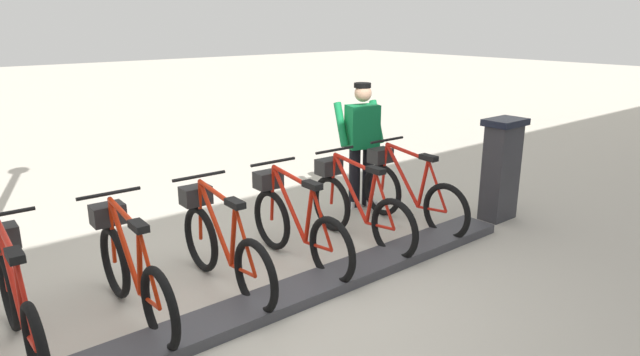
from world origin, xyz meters
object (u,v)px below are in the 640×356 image
bike_docked_1 (356,206)px  worker_near_rack (362,141)px  bike_docked_3 (222,244)px  payment_kiosk (501,168)px  bike_docked_5 (18,302)px  bike_docked_0 (408,191)px  bike_docked_2 (295,223)px  bike_docked_4 (131,270)px

bike_docked_1 → worker_near_rack: worker_near_rack is taller
bike_docked_3 → worker_near_rack: worker_near_rack is taller
payment_kiosk → bike_docked_5: payment_kiosk is taller
payment_kiosk → bike_docked_0: size_ratio=0.74×
bike_docked_1 → bike_docked_2: size_ratio=1.00×
payment_kiosk → bike_docked_2: bearing=78.3°
bike_docked_0 → bike_docked_2: same height
bike_docked_0 → bike_docked_5: bearing=90.0°
bike_docked_1 → worker_near_rack: bearing=-45.8°
bike_docked_3 → worker_near_rack: size_ratio=1.04×
payment_kiosk → worker_near_rack: bearing=35.5°
bike_docked_4 → bike_docked_5: bearing=90.0°
payment_kiosk → bike_docked_2: payment_kiosk is taller
bike_docked_2 → bike_docked_3: same height
bike_docked_5 → bike_docked_1: bearing=-90.0°
bike_docked_0 → bike_docked_1: size_ratio=1.00×
bike_docked_0 → bike_docked_2: (0.00, 1.71, 0.00)m
payment_kiosk → worker_near_rack: worker_near_rack is taller
bike_docked_1 → bike_docked_4: same height
bike_docked_0 → bike_docked_5: size_ratio=1.00×
bike_docked_5 → bike_docked_0: bearing=-90.0°
bike_docked_0 → bike_docked_1: (0.00, 0.86, 0.00)m
bike_docked_0 → bike_docked_3: same height
payment_kiosk → bike_docked_5: 5.38m
bike_docked_2 → worker_near_rack: 2.01m
bike_docked_3 → bike_docked_1: bearing=-90.0°
payment_kiosk → bike_docked_1: payment_kiosk is taller
bike_docked_1 → bike_docked_4: bearing=90.0°
bike_docked_3 → bike_docked_4: size_ratio=1.00×
payment_kiosk → bike_docked_4: size_ratio=0.74×
payment_kiosk → bike_docked_5: size_ratio=0.74×
bike_docked_0 → bike_docked_4: (0.00, 3.43, 0.00)m
bike_docked_3 → bike_docked_5: 1.71m
bike_docked_1 → bike_docked_5: same height
bike_docked_2 → bike_docked_3: 0.86m
bike_docked_0 → bike_docked_3: size_ratio=1.00×
payment_kiosk → bike_docked_2: size_ratio=0.74×
bike_docked_4 → bike_docked_5: (0.00, 0.86, 0.00)m
worker_near_rack → bike_docked_4: bearing=104.0°
bike_docked_2 → bike_docked_5: 2.57m
bike_docked_2 → bike_docked_5: same height
bike_docked_3 → worker_near_rack: (0.86, -2.60, 0.48)m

